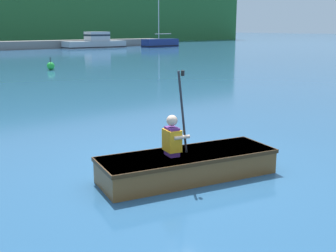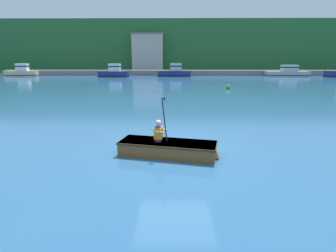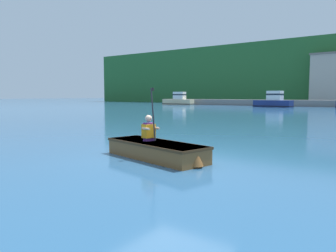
# 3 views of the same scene
# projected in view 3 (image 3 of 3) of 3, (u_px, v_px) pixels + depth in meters

# --- Properties ---
(ground_plane) EXTENTS (300.00, 300.00, 0.00)m
(ground_plane) POSITION_uv_depth(u_px,v_px,m) (172.00, 157.00, 8.11)
(ground_plane) COLOR #28567F
(moored_boat_dock_west_end) EXTENTS (4.97, 2.01, 2.14)m
(moored_boat_dock_west_end) POSITION_uv_depth(u_px,v_px,m) (274.00, 101.00, 42.80)
(moored_boat_dock_west_end) COLOR navy
(moored_boat_dock_west_end) RESTS_ON ground
(moored_boat_dock_center_near) EXTENTS (5.37, 1.95, 2.14)m
(moored_boat_dock_center_near) POSITION_uv_depth(u_px,v_px,m) (179.00, 100.00, 54.15)
(moored_boat_dock_center_near) COLOR #CCB789
(moored_boat_dock_center_near) RESTS_ON ground
(rowboat_foreground) EXTENTS (3.01, 1.55, 0.40)m
(rowboat_foreground) POSITION_uv_depth(u_px,v_px,m) (157.00, 149.00, 7.89)
(rowboat_foreground) COLOR brown
(rowboat_foreground) RESTS_ON ground
(person_paddler) EXTENTS (0.40, 0.40, 1.31)m
(person_paddler) POSITION_uv_depth(u_px,v_px,m) (149.00, 129.00, 8.08)
(person_paddler) COLOR #592672
(person_paddler) RESTS_ON rowboat_foreground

